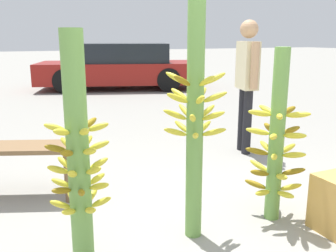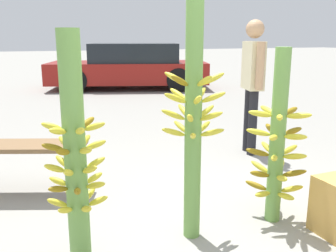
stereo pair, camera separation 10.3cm
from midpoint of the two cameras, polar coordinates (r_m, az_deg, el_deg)
ground_plane at (r=2.84m, az=5.78°, el=-17.27°), size 80.00×80.00×0.00m
banana_stalk_left at (r=2.39m, az=-12.78°, el=-4.25°), size 0.40×0.40×1.50m
banana_stalk_center at (r=2.61m, az=4.92°, el=0.95°), size 0.46×0.46×1.72m
banana_stalk_right at (r=3.03m, az=17.24°, el=-2.46°), size 0.48×0.49×1.37m
vendor_person at (r=4.75m, az=13.41°, el=7.60°), size 0.28×0.59×1.65m
market_bench at (r=3.70m, az=-21.91°, el=-3.77°), size 1.37×0.82×0.50m
parked_car at (r=10.87m, az=-5.53°, el=9.00°), size 4.75×3.09×1.27m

